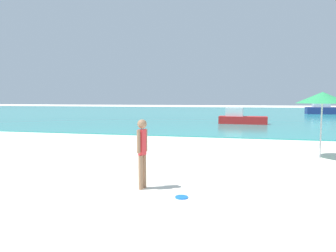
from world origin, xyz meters
The scene contains 6 objects.
water centered at (0.00, 43.20, 0.03)m, with size 160.00×60.00×0.06m, color teal.
person_standing centered at (0.15, 3.78, 0.90)m, with size 0.21×0.35×1.58m.
frisbee centered at (1.13, 3.36, 0.01)m, with size 0.27×0.27×0.03m, color blue.
boat_near centered at (2.35, 22.16, 0.50)m, with size 3.80×1.36×1.28m.
boat_far centered at (13.57, 41.07, 0.73)m, with size 5.72×1.85×1.94m.
beach_umbrella centered at (4.97, 8.54, 2.07)m, with size 1.70×1.70×2.27m.
Camera 1 is at (2.26, -2.55, 2.02)m, focal length 32.03 mm.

